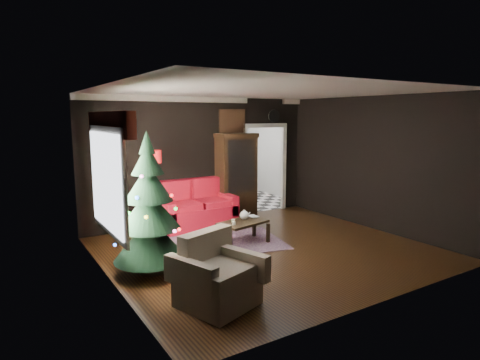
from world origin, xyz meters
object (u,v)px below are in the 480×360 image
curio_cabinet (236,178)px  teapot (244,215)px  coffee_table (243,232)px  floor_lamp (155,197)px  kitchen_table (229,190)px  wall_clock (274,116)px  loveseat (196,204)px  christmas_tree (149,206)px  armchair (217,271)px

curio_cabinet → teapot: size_ratio=9.68×
coffee_table → curio_cabinet: bearing=62.2°
floor_lamp → kitchen_table: 3.52m
coffee_table → wall_clock: wall_clock is taller
curio_cabinet → teapot: curio_cabinet is taller
floor_lamp → kitchen_table: (2.85, 2.02, -0.45)m
curio_cabinet → floor_lamp: bearing=-165.1°
loveseat → coffee_table: 1.55m
curio_cabinet → christmas_tree: christmas_tree is taller
loveseat → curio_cabinet: size_ratio=0.89×
coffee_table → kitchen_table: 3.52m
wall_clock → curio_cabinet: bearing=-171.5°
floor_lamp → wall_clock: 3.81m
loveseat → armchair: size_ratio=1.91×
floor_lamp → coffee_table: 1.82m
armchair → coffee_table: armchair is taller
curio_cabinet → wall_clock: (1.20, 0.18, 1.43)m
curio_cabinet → coffee_table: curio_cabinet is taller
armchair → loveseat: bearing=49.6°
curio_cabinet → wall_clock: size_ratio=5.94×
loveseat → wall_clock: 3.04m
coffee_table → loveseat: bearing=99.1°
kitchen_table → curio_cabinet: bearing=-114.4°
coffee_table → wall_clock: bearing=42.1°
armchair → wall_clock: bearing=27.6°
loveseat → curio_cabinet: bearing=10.8°
coffee_table → teapot: 0.33m
christmas_tree → coffee_table: christmas_tree is taller
armchair → wall_clock: 5.76m
floor_lamp → coffee_table: bearing=-41.5°
loveseat → kitchen_table: loveseat is taller
floor_lamp → christmas_tree: bearing=-113.0°
curio_cabinet → wall_clock: wall_clock is taller
coffee_table → kitchen_table: kitchen_table is taller
loveseat → armchair: (-1.41, -3.52, -0.04)m
christmas_tree → armchair: size_ratio=2.38×
floor_lamp → teapot: 1.76m
loveseat → curio_cabinet: curio_cabinet is taller
wall_clock → floor_lamp: bearing=-167.3°
curio_cabinet → teapot: 1.87m
floor_lamp → christmas_tree: christmas_tree is taller
armchair → wall_clock: (3.76, 3.92, 1.92)m
coffee_table → wall_clock: size_ratio=2.84×
loveseat → wall_clock: (2.35, 0.40, 1.88)m
armchair → teapot: size_ratio=4.54×
christmas_tree → teapot: (2.08, 0.60, -0.54)m
floor_lamp → wall_clock: bearing=12.7°
coffee_table → kitchen_table: (1.56, 3.15, 0.16)m
loveseat → teapot: size_ratio=8.66×
floor_lamp → coffee_table: (1.29, -1.14, -0.61)m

